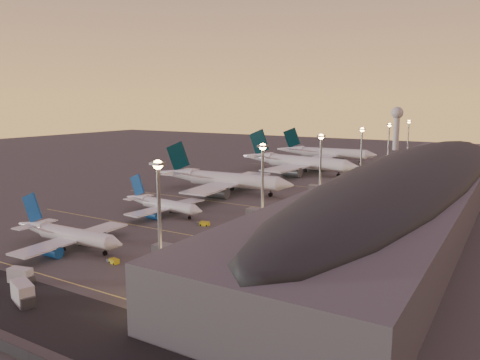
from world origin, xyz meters
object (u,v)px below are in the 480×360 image
object	(u,v)px
airliner_wide_mid	(297,162)
baggage_tug_b	(153,263)
catering_truck_a	(21,276)
baggage_tug_c	(203,224)
airliner_wide_far	(325,153)
airliner_narrow_south	(67,235)
airliner_wide_near	(222,179)
baggage_tug_d	(243,238)
baggage_tug_a	(113,261)
radar_tower	(397,121)
catering_truck_b	(23,294)
airliner_narrow_north	(162,204)

from	to	relation	value
airliner_wide_mid	baggage_tug_b	bearing A→B (deg)	-72.02
catering_truck_a	baggage_tug_c	bearing A→B (deg)	70.86
catering_truck_a	baggage_tug_b	bearing A→B (deg)	40.93
airliner_wide_far	baggage_tug_b	distance (m)	198.80
airliner_narrow_south	airliner_wide_near	distance (m)	82.27
airliner_wide_near	baggage_tug_d	bearing A→B (deg)	-55.79
airliner_narrow_south	baggage_tug_a	xyz separation A→B (m)	(18.20, -2.24, -2.89)
baggage_tug_b	catering_truck_a	bearing A→B (deg)	-162.97
radar_tower	catering_truck_b	bearing A→B (deg)	-88.74
baggage_tug_c	airliner_narrow_south	bearing A→B (deg)	-124.87
airliner_wide_mid	baggage_tug_a	bearing A→B (deg)	-75.57
airliner_wide_near	airliner_wide_far	bearing A→B (deg)	86.40
baggage_tug_b	catering_truck_b	distance (m)	28.53
baggage_tug_c	catering_truck_b	size ratio (longest dim) A/B	0.58
airliner_narrow_north	baggage_tug_d	bearing A→B (deg)	-11.19
baggage_tug_a	airliner_wide_mid	bearing A→B (deg)	109.52
airliner_narrow_north	baggage_tug_a	distance (m)	47.32
baggage_tug_d	catering_truck_b	bearing A→B (deg)	-20.62
baggage_tug_a	baggage_tug_d	distance (m)	34.99
airliner_narrow_south	airliner_narrow_north	size ratio (longest dim) A/B	1.06
airliner_wide_mid	catering_truck_b	size ratio (longest dim) A/B	9.31
airliner_narrow_south	baggage_tug_a	distance (m)	18.57
airliner_wide_near	baggage_tug_c	distance (m)	52.87
airliner_wide_near	airliner_narrow_south	bearing A→B (deg)	-88.67
airliner_narrow_south	airliner_narrow_north	world-z (taller)	airliner_narrow_south
airliner_wide_far	catering_truck_b	bearing A→B (deg)	-86.05
airliner_wide_mid	baggage_tug_d	distance (m)	121.74
radar_tower	catering_truck_a	xyz separation A→B (m)	(-2.34, -310.00, -20.46)
airliner_narrow_south	baggage_tug_a	size ratio (longest dim) A/B	9.84
airliner_narrow_north	catering_truck_a	world-z (taller)	airliner_narrow_north
baggage_tug_d	baggage_tug_b	bearing A→B (deg)	-21.58
airliner_wide_far	catering_truck_b	xyz separation A→B (m)	(28.09, -223.49, -3.41)
airliner_narrow_north	catering_truck_b	xyz separation A→B (m)	(23.49, -66.06, -1.37)
baggage_tug_d	airliner_wide_far	bearing A→B (deg)	-172.75
airliner_wide_mid	airliner_wide_far	distance (m)	52.74
catering_truck_b	baggage_tug_d	size ratio (longest dim) A/B	2.16
airliner_wide_mid	catering_truck_b	bearing A→B (deg)	-75.97
airliner_narrow_north	airliner_wide_mid	world-z (taller)	airliner_wide_mid
airliner_wide_far	catering_truck_b	distance (m)	225.28
airliner_wide_mid	catering_truck_a	xyz separation A→B (m)	(13.92, -165.09, -4.20)
airliner_wide_mid	baggage_tug_c	size ratio (longest dim) A/B	16.03
baggage_tug_a	airliner_wide_near	bearing A→B (deg)	118.25
baggage_tug_a	catering_truck_a	world-z (taller)	catering_truck_a
baggage_tug_c	baggage_tug_b	bearing A→B (deg)	-82.55
radar_tower	airliner_wide_mid	bearing A→B (deg)	-96.40
airliner_narrow_north	baggage_tug_d	xyz separation A→B (m)	(37.16, -10.98, -2.72)
airliner_wide_near	baggage_tug_c	size ratio (longest dim) A/B	14.57
baggage_tug_a	baggage_tug_c	world-z (taller)	baggage_tug_c
airliner_wide_mid	baggage_tug_d	world-z (taller)	airliner_wide_mid
baggage_tug_b	baggage_tug_d	xyz separation A→B (m)	(7.27, 27.32, -0.02)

